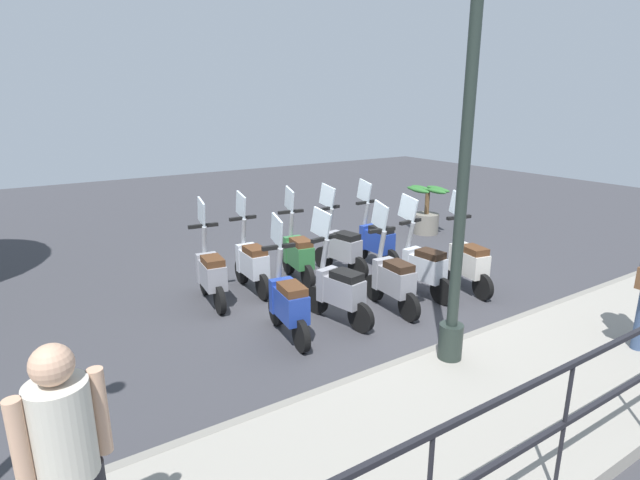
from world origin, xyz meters
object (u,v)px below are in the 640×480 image
(scooter_near_1, at_px, (422,266))
(scooter_near_3, at_px, (339,289))
(scooter_near_0, at_px, (467,261))
(pedestrian_distant, at_px, (67,456))
(scooter_near_4, at_px, (288,302))
(lamp_post_near, at_px, (463,186))
(scooter_far_0, at_px, (375,240))
(potted_palm, at_px, (426,214))
(scooter_far_3, at_px, (251,262))
(scooter_near_2, at_px, (392,279))
(scooter_far_4, at_px, (211,273))
(scooter_far_2, at_px, (298,253))
(scooter_far_1, at_px, (341,247))

(scooter_near_1, bearing_deg, scooter_near_3, 87.17)
(scooter_near_0, bearing_deg, scooter_near_1, 84.72)
(pedestrian_distant, bearing_deg, scooter_near_3, 112.40)
(scooter_near_1, distance_m, scooter_near_4, 2.39)
(scooter_near_0, height_order, scooter_near_1, same)
(lamp_post_near, xyz_separation_m, scooter_far_0, (3.28, -1.62, -1.60))
(potted_palm, distance_m, scooter_far_3, 4.94)
(pedestrian_distant, height_order, scooter_near_2, pedestrian_distant)
(pedestrian_distant, distance_m, scooter_near_0, 6.34)
(scooter_near_3, distance_m, scooter_near_4, 0.79)
(scooter_far_4, bearing_deg, lamp_post_near, -148.78)
(scooter_near_0, relative_size, scooter_near_1, 1.00)
(scooter_far_3, height_order, scooter_far_4, same)
(scooter_far_3, bearing_deg, pedestrian_distant, 145.50)
(scooter_far_2, height_order, scooter_far_3, same)
(scooter_near_1, relative_size, scooter_far_0, 1.00)
(scooter_far_1, bearing_deg, potted_palm, -80.35)
(lamp_post_near, relative_size, scooter_far_1, 2.83)
(scooter_near_1, bearing_deg, potted_palm, -51.25)
(scooter_far_1, bearing_deg, scooter_far_2, 71.92)
(scooter_near_1, height_order, scooter_far_3, same)
(scooter_near_3, relative_size, scooter_near_4, 1.00)
(scooter_near_2, xyz_separation_m, scooter_near_4, (0.07, 1.65, 0.00))
(scooter_far_0, height_order, scooter_far_3, same)
(scooter_near_1, xyz_separation_m, scooter_near_2, (-0.16, 0.74, 0.00))
(scooter_near_1, xyz_separation_m, scooter_far_0, (1.53, -0.34, 0.00))
(lamp_post_near, height_order, scooter_near_4, lamp_post_near)
(scooter_far_0, distance_m, scooter_far_1, 0.79)
(pedestrian_distant, bearing_deg, scooter_near_1, 103.79)
(potted_palm, xyz_separation_m, scooter_near_0, (-2.88, 2.00, 0.04))
(scooter_far_0, relative_size, scooter_far_2, 1.00)
(lamp_post_near, height_order, scooter_near_0, lamp_post_near)
(scooter_near_2, relative_size, scooter_near_3, 1.00)
(scooter_near_0, relative_size, scooter_near_3, 1.00)
(potted_palm, height_order, scooter_near_1, scooter_near_1)
(scooter_near_3, bearing_deg, scooter_near_2, -106.86)
(pedestrian_distant, relative_size, scooter_far_2, 1.03)
(scooter_near_0, bearing_deg, scooter_far_4, 75.17)
(scooter_near_1, relative_size, scooter_far_1, 1.00)
(scooter_far_1, bearing_deg, lamp_post_near, 155.10)
(scooter_far_4, bearing_deg, pedestrian_distant, 155.82)
(potted_palm, distance_m, scooter_far_2, 4.14)
(scooter_near_4, bearing_deg, scooter_far_3, -3.14)
(lamp_post_near, height_order, scooter_near_3, lamp_post_near)
(pedestrian_distant, relative_size, potted_palm, 1.50)
(lamp_post_near, height_order, potted_palm, lamp_post_near)
(scooter_near_0, relative_size, scooter_far_2, 1.00)
(pedestrian_distant, distance_m, scooter_near_4, 3.70)
(scooter_far_0, bearing_deg, scooter_near_0, -169.23)
(scooter_near_4, relative_size, scooter_far_3, 1.00)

